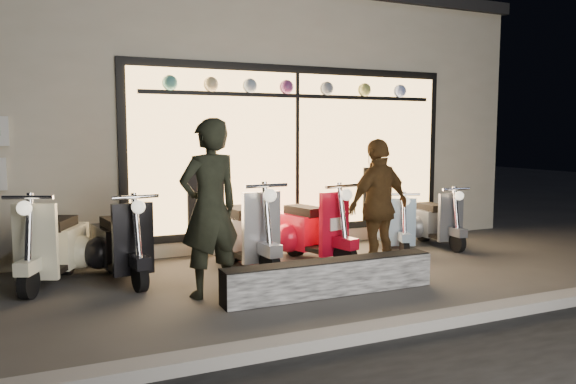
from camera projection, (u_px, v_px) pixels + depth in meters
name	position (u px, v px, depth m)	size (l,w,h in m)	color
ground	(304.00, 281.00, 6.95)	(40.00, 40.00, 0.00)	#383533
kerb	(399.00, 327.00, 5.13)	(40.00, 0.25, 0.12)	slate
shop_building	(197.00, 119.00, 11.25)	(10.20, 6.23, 4.20)	beige
graffiti_barrier	(330.00, 277.00, 6.34)	(2.54, 0.28, 0.40)	black
scooter_silver	(242.00, 233.00, 7.70)	(0.60, 1.61, 1.15)	black
scooter_red	(307.00, 229.00, 8.10)	(0.74, 1.54, 1.09)	black
scooter_black	(119.00, 244.00, 7.08)	(0.63, 1.51, 1.07)	black
scooter_cream	(57.00, 245.00, 6.94)	(0.89, 1.50, 1.10)	black
scooter_blue	(395.00, 226.00, 8.90)	(0.72, 1.24, 0.90)	black
scooter_grey	(432.00, 221.00, 9.22)	(0.48, 1.32, 0.95)	black
man	(210.00, 208.00, 6.22)	(0.73, 0.48, 1.99)	black
woman	(379.00, 206.00, 7.30)	(1.03, 0.43, 1.75)	#52371A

